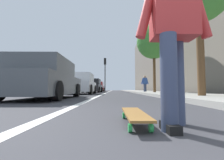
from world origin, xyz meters
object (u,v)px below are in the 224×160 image
object	(u,v)px
parked_car_near	(46,80)
street_tree_mid	(154,42)
skater_person	(173,26)
parked_car_far	(93,86)
pedestrian_distant	(145,83)
parked_car_end	(98,87)
skateboard	(135,115)
parked_car_mid	(81,84)
traffic_light	(105,69)

from	to	relation	value
parked_car_near	street_tree_mid	bearing A→B (deg)	-43.29
skater_person	parked_car_far	size ratio (longest dim) A/B	0.40
skater_person	parked_car_near	bearing A→B (deg)	35.98
pedestrian_distant	parked_car_end	bearing A→B (deg)	29.96
skateboard	skater_person	xyz separation A→B (m)	(-0.15, -0.35, 0.84)
parked_car_far	parked_car_mid	bearing A→B (deg)	-179.76
parked_car_end	street_tree_mid	distance (m)	13.73
skateboard	street_tree_mid	size ratio (longest dim) A/B	0.16
skateboard	skater_person	bearing A→B (deg)	-113.36
skateboard	parked_car_near	size ratio (longest dim) A/B	0.20
parked_car_mid	parked_car_end	xyz separation A→B (m)	(12.38, 0.18, -0.02)
parked_car_near	street_tree_mid	world-z (taller)	street_tree_mid
traffic_light	street_tree_mid	world-z (taller)	street_tree_mid
parked_car_end	pedestrian_distant	size ratio (longest dim) A/B	2.58
street_tree_mid	traffic_light	bearing A→B (deg)	28.88
parked_car_end	parked_car_mid	bearing A→B (deg)	-179.16
skater_person	parked_car_mid	world-z (taller)	skater_person
skateboard	traffic_light	size ratio (longest dim) A/B	0.20
skateboard	parked_car_end	world-z (taller)	parked_car_end
parked_car_mid	parked_car_far	size ratio (longest dim) A/B	0.99
traffic_light	street_tree_mid	distance (m)	8.76
parked_car_far	pedestrian_distant	world-z (taller)	pedestrian_distant
parked_car_mid	traffic_light	size ratio (longest dim) A/B	0.95
skateboard	traffic_light	xyz separation A→B (m)	(17.71, 1.42, 2.84)
skater_person	parked_car_far	world-z (taller)	skater_person
parked_car_mid	street_tree_mid	size ratio (longest dim) A/B	0.77
traffic_light	parked_car_near	bearing A→B (deg)	174.21
traffic_light	skateboard	bearing A→B (deg)	-175.41
parked_car_mid	parked_car_far	bearing A→B (deg)	0.24
parked_car_far	parked_car_end	distance (m)	6.51
parked_car_far	parked_car_end	size ratio (longest dim) A/B	0.99
skater_person	parked_car_near	xyz separation A→B (m)	(4.33, 3.14, -0.24)
parked_car_far	parked_car_end	world-z (taller)	parked_car_far
street_tree_mid	pedestrian_distant	distance (m)	4.05
parked_car_near	pedestrian_distant	size ratio (longest dim) A/B	2.68
skateboard	pedestrian_distant	xyz separation A→B (m)	(12.78, -2.58, 0.82)
parked_car_near	parked_car_far	bearing A→B (deg)	-0.54
parked_car_near	street_tree_mid	xyz separation A→B (m)	(5.92, -5.58, 3.25)
street_tree_mid	parked_car_end	bearing A→B (deg)	24.93
parked_car_end	street_tree_mid	bearing A→B (deg)	-155.07
parked_car_near	street_tree_mid	distance (m)	8.76
parked_car_mid	parked_car_far	xyz separation A→B (m)	(5.87, 0.02, -0.02)
parked_car_far	street_tree_mid	world-z (taller)	street_tree_mid
skater_person	parked_car_far	distance (m)	16.12
parked_car_far	traffic_light	size ratio (longest dim) A/B	0.97
parked_car_far	pedestrian_distant	distance (m)	6.02
parked_car_far	street_tree_mid	bearing A→B (deg)	-135.61
skater_person	parked_car_far	xyz separation A→B (m)	(15.83, 3.03, -0.24)
skater_person	skateboard	bearing A→B (deg)	66.64
parked_car_mid	pedestrian_distant	distance (m)	6.03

